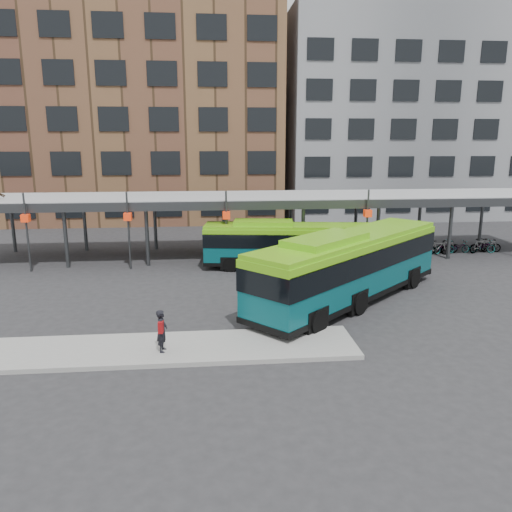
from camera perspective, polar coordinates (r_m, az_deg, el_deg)
The scene contains 9 objects.
ground at distance 22.80m, azimuth 5.23°, elevation -7.13°, with size 120.00×120.00×0.00m, color #28282B.
boarding_island at distance 19.68m, azimuth -9.31°, elevation -10.38°, with size 14.00×3.00×0.18m, color gray.
canopy at distance 34.34m, azimuth 1.32°, elevation 6.53°, with size 40.00×6.53×4.80m.
building_brick at distance 53.42m, azimuth -12.30°, elevation 16.26°, with size 26.00×14.00×22.00m, color brown.
building_grey at distance 56.71m, azimuth 15.84°, elevation 14.87°, with size 24.00×14.00×20.00m, color slate.
bus_front at distance 24.87m, azimuth 10.66°, elevation -1.00°, with size 11.62×10.99×3.64m.
bus_rear at distance 31.14m, azimuth 4.07°, elevation 1.44°, with size 11.11×3.77×3.00m.
pedestrian at distance 18.99m, azimuth -10.70°, elevation -8.36°, with size 0.44×0.65×1.61m.
bike_rack at distance 38.12m, azimuth 22.02°, elevation 1.01°, with size 6.57×1.51×1.04m.
Camera 1 is at (-4.07, -21.00, 7.92)m, focal length 35.00 mm.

